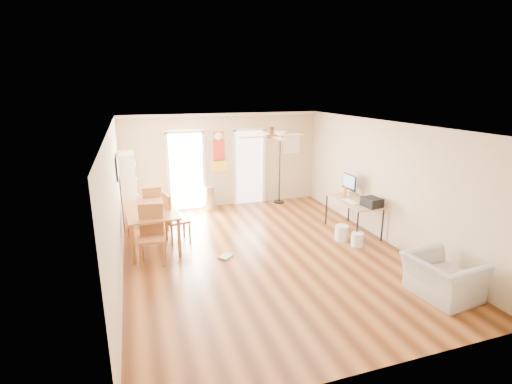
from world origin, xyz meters
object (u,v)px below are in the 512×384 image
object	(u,v)px
torchiere_lamp	(280,168)
wastebasket_a	(342,233)
wastebasket_b	(357,239)
dining_chair_right_b	(177,218)
dining_chair_far	(152,207)
dining_chair_near	(152,236)
armchair	(442,277)
computer_desk	(353,216)
dining_chair_right_a	(174,213)
bookshelf	(129,189)
dining_table	(152,228)
trash_can	(210,198)
printer	(372,202)

from	to	relation	value
torchiere_lamp	wastebasket_a	size ratio (longest dim) A/B	6.26
wastebasket_b	dining_chair_right_b	bearing A→B (deg)	158.15
dining_chair_far	wastebasket_b	distance (m)	4.78
dining_chair_near	dining_chair_far	xyz separation A→B (m)	(0.13, 1.95, -0.04)
dining_chair_far	torchiere_lamp	bearing A→B (deg)	-166.94
wastebasket_b	armchair	size ratio (longest dim) A/B	0.29
dining_chair_near	armchair	bearing A→B (deg)	-25.46
computer_desk	wastebasket_b	world-z (taller)	computer_desk
dining_chair_right_a	wastebasket_a	world-z (taller)	dining_chair_right_a
bookshelf	wastebasket_a	distance (m)	5.17
dining_chair_far	armchair	bearing A→B (deg)	130.42
bookshelf	dining_table	bearing A→B (deg)	-94.34
bookshelf	dining_table	distance (m)	1.73
dining_chair_near	bookshelf	bearing A→B (deg)	104.89
trash_can	wastebasket_a	world-z (taller)	trash_can
torchiere_lamp	computer_desk	xyz separation A→B (m)	(0.76, -2.71, -0.66)
trash_can	bookshelf	bearing A→B (deg)	-168.59
dining_table	dining_chair_right_b	bearing A→B (deg)	5.48
dining_chair_near	dining_chair_far	distance (m)	1.96
dining_chair_right_a	trash_can	distance (m)	1.77
dining_chair_right_a	wastebasket_b	distance (m)	4.16
dining_chair_right_a	wastebasket_a	xyz separation A→B (m)	(3.45, -1.66, -0.30)
dining_chair_far	trash_can	distance (m)	1.84
dining_chair_far	computer_desk	xyz separation A→B (m)	(4.40, -1.75, -0.13)
torchiere_lamp	wastebasket_b	world-z (taller)	torchiere_lamp
dining_chair_right_b	trash_can	size ratio (longest dim) A/B	1.66
dining_table	wastebasket_b	world-z (taller)	dining_table
dining_table	dining_chair_right_a	bearing A→B (deg)	50.74
trash_can	printer	size ratio (longest dim) A/B	1.71
trash_can	wastebasket_b	distance (m)	4.23
computer_desk	dining_chair_far	bearing A→B (deg)	158.35
dining_chair_right_a	wastebasket_a	size ratio (longest dim) A/B	2.79
dining_chair_near	wastebasket_a	world-z (taller)	dining_chair_near
computer_desk	wastebasket_b	distance (m)	0.86
dining_chair_near	printer	xyz separation A→B (m)	(4.64, -0.32, 0.31)
dining_chair_right_b	armchair	size ratio (longest dim) A/B	1.07
printer	armchair	size ratio (longest dim) A/B	0.38
printer	wastebasket_a	xyz separation A→B (m)	(-0.60, 0.17, -0.70)
dining_chair_near	torchiere_lamp	xyz separation A→B (m)	(3.77, 2.91, 0.49)
dining_chair_right_a	dining_chair_right_b	distance (m)	0.63
bookshelf	printer	size ratio (longest dim) A/B	4.56
dining_chair_right_a	dining_chair_right_b	size ratio (longest dim) A/B	0.84
dining_chair_right_b	trash_can	distance (m)	2.29
dining_chair_right_a	dining_chair_far	world-z (taller)	dining_chair_far
dining_chair_near	dining_chair_far	size ratio (longest dim) A/B	1.08
trash_can	torchiere_lamp	xyz separation A→B (m)	(2.06, 0.03, 0.71)
computer_desk	armchair	distance (m)	2.92
dining_table	wastebasket_a	xyz separation A→B (m)	(4.00, -0.99, -0.25)
dining_table	wastebasket_a	distance (m)	4.13
computer_desk	wastebasket_b	xyz separation A→B (m)	(-0.34, -0.75, -0.24)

